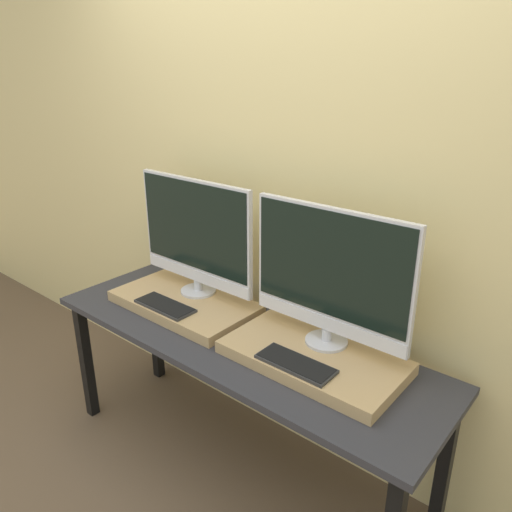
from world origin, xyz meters
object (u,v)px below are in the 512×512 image
(monitor_left, at_px, (195,234))
(monitor_right, at_px, (330,274))
(keyboard_right, at_px, (296,363))
(keyboard_left, at_px, (165,306))

(monitor_left, height_order, monitor_right, same)
(monitor_right, xyz_separation_m, keyboard_right, (0.00, -0.21, -0.29))
(monitor_right, bearing_deg, keyboard_right, -90.00)
(monitor_left, height_order, keyboard_right, monitor_left)
(monitor_left, bearing_deg, monitor_right, 0.00)
(monitor_right, height_order, keyboard_right, monitor_right)
(keyboard_left, height_order, monitor_right, monitor_right)
(keyboard_left, bearing_deg, keyboard_right, 0.00)
(keyboard_left, relative_size, keyboard_right, 1.00)
(monitor_left, distance_m, keyboard_left, 0.36)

